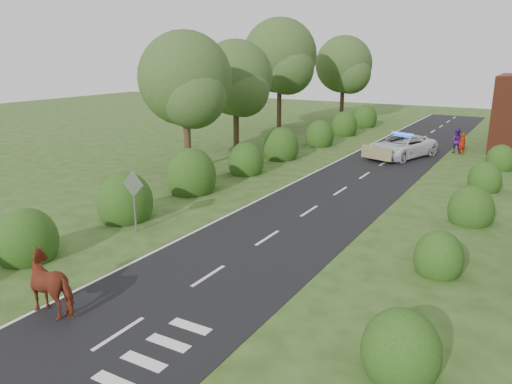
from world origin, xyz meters
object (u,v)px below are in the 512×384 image
Objects in this scene: pedestrian_purple at (456,141)px; cow at (55,287)px; pedestrian_red at (462,144)px; road_sign at (134,193)px; police_van at (401,146)px.

cow is at bearing 78.09° from pedestrian_purple.
cow is 30.46m from pedestrian_red.
cow is 1.33× the size of pedestrian_red.
road_sign is 1.24× the size of cow.
pedestrian_red is (3.46, 3.41, -0.03)m from police_van.
pedestrian_red is (6.35, 29.79, 0.04)m from cow.
pedestrian_purple reaches higher than police_van.
police_van is at bearing 50.69° from pedestrian_purple.
pedestrian_red is at bearing 69.44° from road_sign.
pedestrian_purple is (3.00, 3.78, 0.09)m from police_van.
road_sign is at bearing 24.74° from pedestrian_red.
cow is (2.60, -5.95, -0.93)m from road_sign.
pedestrian_purple is at bearing 70.69° from road_sign.
pedestrian_red is at bearing 63.79° from police_van.
pedestrian_purple is (-0.46, 0.37, 0.12)m from pedestrian_red.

